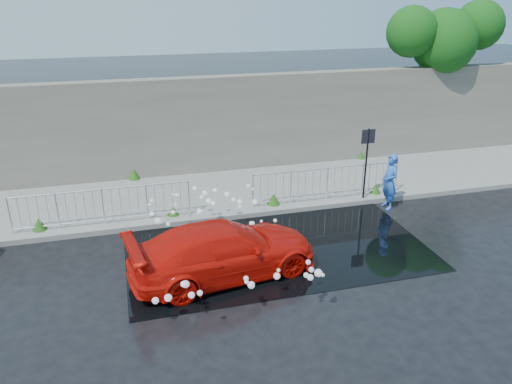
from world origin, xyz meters
TOP-DOWN VIEW (x-y plane):
  - ground at (0.00, 0.00)m, footprint 90.00×90.00m
  - pavement at (0.00, 5.00)m, footprint 30.00×4.00m
  - curb at (0.00, 3.00)m, footprint 30.00×0.25m
  - retaining_wall at (0.00, 7.20)m, footprint 30.00×0.60m
  - puddle at (0.50, 1.00)m, footprint 8.00×5.00m
  - sign_post at (4.20, 3.10)m, footprint 0.45×0.06m
  - tree at (9.51, 7.42)m, footprint 4.99×2.59m
  - railing_left at (-4.00, 3.35)m, footprint 5.05×0.05m
  - railing_right at (3.00, 3.35)m, footprint 5.05×0.05m
  - weeds at (-0.33, 4.58)m, footprint 12.17×3.93m
  - water_spray at (-1.10, 0.71)m, footprint 3.65×5.69m
  - red_car at (-1.14, -0.11)m, footprint 4.87×2.59m
  - person at (4.76, 2.49)m, footprint 0.43×0.66m

SIDE VIEW (x-z plane):
  - ground at x=0.00m, z-range 0.00..0.00m
  - puddle at x=0.50m, z-range 0.00..0.01m
  - pavement at x=0.00m, z-range 0.00..0.15m
  - curb at x=0.00m, z-range 0.00..0.16m
  - weeds at x=-0.33m, z-range 0.12..0.52m
  - red_car at x=-1.14m, z-range 0.00..1.34m
  - water_spray at x=-1.10m, z-range 0.20..1.22m
  - railing_left at x=-4.00m, z-range 0.19..1.29m
  - railing_right at x=3.00m, z-range 0.19..1.29m
  - person at x=4.76m, z-range 0.00..1.80m
  - sign_post at x=4.20m, z-range 0.47..2.97m
  - retaining_wall at x=0.00m, z-range 0.15..3.65m
  - tree at x=9.51m, z-range 1.70..7.89m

